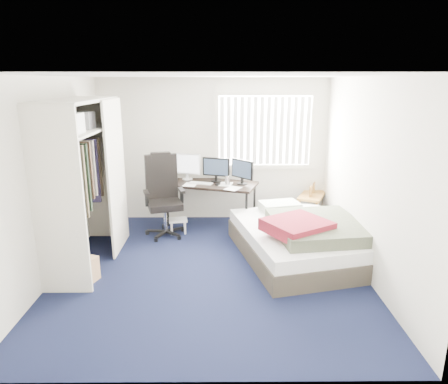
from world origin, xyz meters
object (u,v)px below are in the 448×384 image
office_chair (164,204)px  desk (212,181)px  nightstand (312,197)px  bed (301,238)px

office_chair → desk: bearing=29.6°
nightstand → bed: 1.56m
bed → office_chair: bearing=155.5°
bed → desk: bearing=133.1°
office_chair → nightstand: office_chair is taller
bed → nightstand: bearing=72.1°
desk → bed: (1.29, -1.38, -0.49)m
desk → bed: desk is taller
desk → office_chair: 0.93m
office_chair → nightstand: bearing=11.9°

